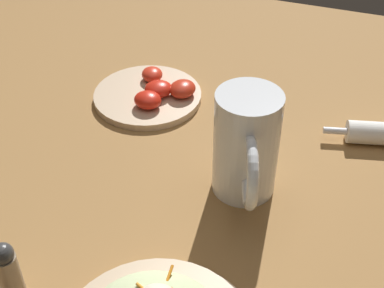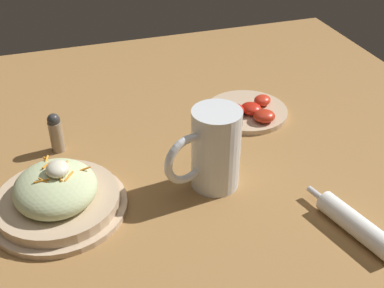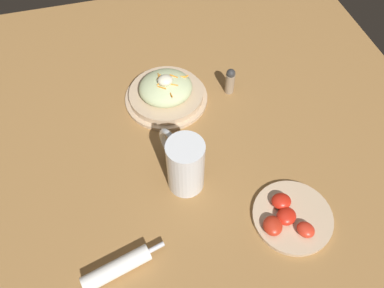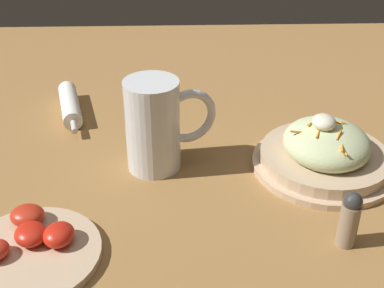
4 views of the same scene
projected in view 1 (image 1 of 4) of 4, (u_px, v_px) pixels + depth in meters
ground_plane at (222, 234)px, 0.69m from camera, size 1.43×1.43×0.00m
beer_mug at (246, 151)px, 0.72m from camera, size 0.09×0.15×0.15m
tomato_plate at (152, 94)px, 0.92m from camera, size 0.18×0.18×0.04m
salt_shaker at (8, 271)px, 0.59m from camera, size 0.03×0.03×0.08m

